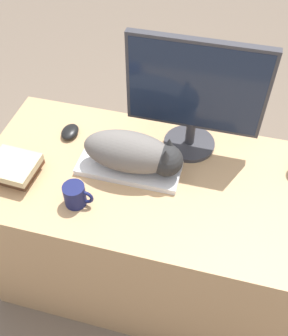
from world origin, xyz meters
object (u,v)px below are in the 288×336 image
Objects in this scene: keyboard at (129,168)px; book_stack at (15,167)px; cat at (135,153)px; coffee_mug at (76,195)px; computer_mouse at (70,132)px; monitor at (195,92)px.

keyboard is 0.42m from book_stack.
cat reaches higher than coffee_mug.
cat reaches higher than computer_mouse.
monitor is at bearing 48.48° from cat.
book_stack is (-0.43, -0.12, -0.06)m from cat.
book_stack is at bearing -164.10° from cat.
cat is 3.92× the size of computer_mouse.
monitor is at bearing 49.24° from coffee_mug.
book_stack is at bearing 165.20° from coffee_mug.
monitor is 0.54m from computer_mouse.
cat is 0.45m from book_stack.
book_stack is (-0.40, -0.12, 0.02)m from keyboard.
keyboard is at bearing -23.99° from computer_mouse.
computer_mouse is 0.28m from book_stack.
book_stack is at bearing -163.11° from keyboard.
computer_mouse is (-0.31, 0.13, -0.08)m from cat.
keyboard is 1.05× the size of cat.
keyboard is 0.78× the size of monitor.
computer_mouse is at bearing 115.47° from coffee_mug.
keyboard is 0.31m from computer_mouse.
keyboard is 4.13× the size of computer_mouse.
coffee_mug is 0.60× the size of book_stack.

